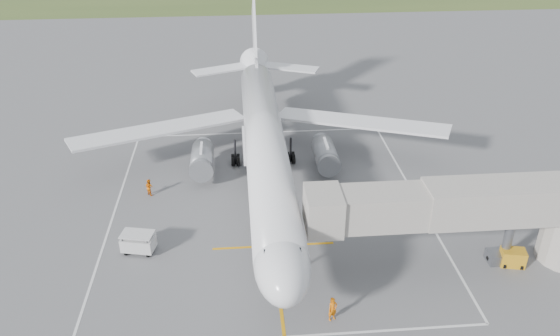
{
  "coord_description": "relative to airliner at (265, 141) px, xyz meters",
  "views": [
    {
      "loc": [
        -2.51,
        -46.15,
        27.43
      ],
      "look_at": [
        1.06,
        -4.0,
        4.0
      ],
      "focal_mm": 35.0,
      "sensor_mm": 36.0,
      "label": 1
    }
  ],
  "objects": [
    {
      "name": "ground",
      "position": [
        0.0,
        -0.75,
        -4.39
      ],
      "size": [
        700.0,
        700.0,
        0.0
      ],
      "primitive_type": "plane",
      "color": "#5E5E60",
      "rests_on": "ground"
    },
    {
      "name": "apron_markings",
      "position": [
        0.0,
        -6.57,
        -4.38
      ],
      "size": [
        28.2,
        60.0,
        0.01
      ],
      "color": "orange",
      "rests_on": "ground"
    },
    {
      "name": "airliner",
      "position": [
        0.0,
        0.0,
        0.0
      ],
      "size": [
        38.93,
        46.75,
        13.52
      ],
      "color": "silver",
      "rests_on": "ground"
    },
    {
      "name": "jet_bridge",
      "position": [
        15.72,
        -14.25,
        0.35
      ],
      "size": [
        23.4,
        5.0,
        7.2
      ],
      "color": "gray",
      "rests_on": "ground"
    },
    {
      "name": "gpu_unit",
      "position": [
        18.46,
        -14.72,
        -3.72
      ],
      "size": [
        2.03,
        1.61,
        1.37
      ],
      "rotation": [
        0.0,
        0.0,
        -0.21
      ],
      "color": "#C28818",
      "rests_on": "ground"
    },
    {
      "name": "baggage_cart",
      "position": [
        -10.9,
        -10.58,
        -3.48
      ],
      "size": [
        2.83,
        2.05,
        1.78
      ],
      "rotation": [
        0.0,
        0.0,
        -0.22
      ],
      "color": "silver",
      "rests_on": "ground"
    },
    {
      "name": "ramp_worker_nose",
      "position": [
        3.44,
        -19.4,
        -3.46
      ],
      "size": [
        0.81,
        0.69,
        1.87
      ],
      "primitive_type": "imported",
      "rotation": [
        0.0,
        0.0,
        0.42
      ],
      "color": "orange",
      "rests_on": "ground"
    },
    {
      "name": "ramp_worker_wing",
      "position": [
        -11.14,
        -1.68,
        -3.57
      ],
      "size": [
        1.01,
        0.99,
        1.64
      ],
      "primitive_type": "imported",
      "rotation": [
        0.0,
        0.0,
        2.41
      ],
      "color": "#D76106",
      "rests_on": "ground"
    }
  ]
}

